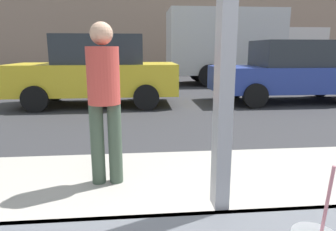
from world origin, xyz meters
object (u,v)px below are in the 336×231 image
at_px(parked_car_yellow, 97,71).
at_px(pedestrian, 104,94).
at_px(parked_car_blue, 294,71).
at_px(box_truck, 239,45).

xyz_separation_m(parked_car_yellow, pedestrian, (0.77, -5.24, 0.12)).
bearing_deg(parked_car_blue, box_truck, 90.89).
height_order(parked_car_blue, box_truck, box_truck).
xyz_separation_m(parked_car_blue, pedestrian, (-4.75, -5.24, 0.17)).
height_order(parked_car_yellow, parked_car_blue, parked_car_yellow).
xyz_separation_m(parked_car_yellow, box_truck, (5.44, 4.76, 0.74)).
relative_size(parked_car_blue, box_truck, 0.70).
bearing_deg(parked_car_blue, pedestrian, -132.18).
bearing_deg(parked_car_blue, parked_car_yellow, 180.00).
bearing_deg(box_truck, parked_car_blue, -89.11).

